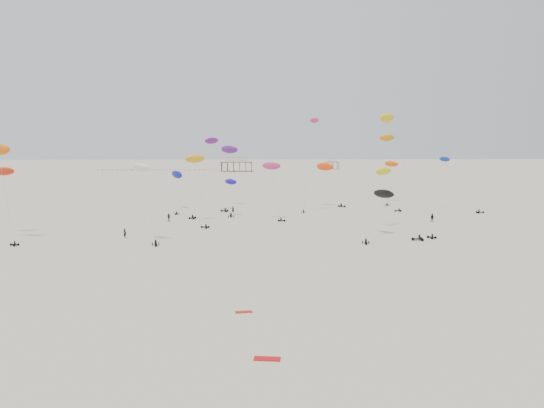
{
  "coord_description": "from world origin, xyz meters",
  "views": [
    {
      "loc": [
        -5.0,
        -6.61,
        17.55
      ],
      "look_at": [
        0.0,
        88.0,
        7.0
      ],
      "focal_mm": 35.0,
      "sensor_mm": 36.0,
      "label": 1
    }
  ],
  "objects": [
    {
      "name": "rig_0",
      "position": [
        21.09,
        93.17,
        6.41
      ],
      "size": [
        8.77,
        13.41,
        13.37
      ],
      "rotation": [
        0.0,
        0.0,
        3.0
      ],
      "color": "black",
      "rests_on": "ground"
    },
    {
      "name": "rig_13",
      "position": [
        -9.31,
        144.2,
        13.92
      ],
      "size": [
        5.98,
        16.86,
        19.79
      ],
      "rotation": [
        0.0,
        0.0,
        1.19
      ],
      "color": "black",
      "rests_on": "ground"
    },
    {
      "name": "pavilion_main",
      "position": [
        -10.0,
        350.0,
        4.22
      ],
      "size": [
        21.0,
        13.0,
        9.8
      ],
      "color": "brown",
      "rests_on": "ground"
    },
    {
      "name": "grounded_kite_a",
      "position": [
        -3.19,
        35.28,
        0.0
      ],
      "size": [
        2.3,
        1.2,
        0.08
      ],
      "primitive_type": "cube",
      "rotation": [
        0.0,
        0.0,
        -0.14
      ],
      "color": "#B90B0C",
      "rests_on": "ground"
    },
    {
      "name": "rig_5",
      "position": [
        39.78,
        153.12,
        9.81
      ],
      "size": [
        7.35,
        14.41,
        15.52
      ],
      "rotation": [
        0.0,
        0.0,
        5.98
      ],
      "color": "black",
      "rests_on": "ground"
    },
    {
      "name": "rig_4",
      "position": [
        -22.56,
        88.2,
        10.2
      ],
      "size": [
        5.82,
        6.58,
        14.58
      ],
      "rotation": [
        0.0,
        0.0,
        3.34
      ],
      "color": "black",
      "rests_on": "ground"
    },
    {
      "name": "spectator_3",
      "position": [
        -7.94,
        130.67,
        0.0
      ],
      "size": [
        0.84,
        0.67,
        2.04
      ],
      "primitive_type": "imported",
      "rotation": [
        0.0,
        0.0,
        2.91
      ],
      "color": "black",
      "rests_on": "ground"
    },
    {
      "name": "rig_8",
      "position": [
        24.88,
        97.98,
        19.13
      ],
      "size": [
        9.79,
        12.73,
        24.9
      ],
      "rotation": [
        0.0,
        0.0,
        0.57
      ],
      "color": "black",
      "rests_on": "ground"
    },
    {
      "name": "rig_17",
      "position": [
        -15.72,
        113.59,
        12.09
      ],
      "size": [
        6.5,
        13.01,
        16.86
      ],
      "rotation": [
        0.0,
        0.0,
        1.17
      ],
      "color": "black",
      "rests_on": "ground"
    },
    {
      "name": "rig_14",
      "position": [
        1.75,
        116.59,
        10.7
      ],
      "size": [
        5.7,
        5.31,
        13.86
      ],
      "rotation": [
        0.0,
        0.0,
        4.17
      ],
      "color": "black",
      "rests_on": "ground"
    },
    {
      "name": "rig_6",
      "position": [
        18.97,
        143.78,
        9.58
      ],
      "size": [
        8.65,
        6.11,
        12.81
      ],
      "rotation": [
        0.0,
        0.0,
        3.99
      ],
      "color": "black",
      "rests_on": "ground"
    },
    {
      "name": "rig_15",
      "position": [
        -23.34,
        138.89,
        8.61
      ],
      "size": [
        4.72,
        16.21,
        14.9
      ],
      "rotation": [
        0.0,
        0.0,
        0.36
      ],
      "color": "black",
      "rests_on": "ground"
    },
    {
      "name": "ground_plane",
      "position": [
        0.0,
        200.0,
        0.0
      ],
      "size": [
        900.0,
        900.0,
        0.0
      ],
      "primitive_type": "plane",
      "color": "#C0B398"
    },
    {
      "name": "rig_10",
      "position": [
        -48.77,
        91.08,
        14.85
      ],
      "size": [
        7.44,
        6.87,
        17.96
      ],
      "rotation": [
        0.0,
        0.0,
        1.19
      ],
      "color": "black",
      "rests_on": "ground"
    },
    {
      "name": "pier_fence",
      "position": [
        -62.0,
        350.0,
        0.77
      ],
      "size": [
        80.2,
        0.2,
        1.5
      ],
      "color": "black",
      "rests_on": "ground"
    },
    {
      "name": "spectator_2",
      "position": [
        -22.48,
        115.75,
        0.0
      ],
      "size": [
        1.47,
        1.23,
        2.19
      ],
      "primitive_type": "imported",
      "rotation": [
        0.0,
        0.0,
        5.79
      ],
      "color": "black",
      "rests_on": "ground"
    },
    {
      "name": "rig_11",
      "position": [
        52.02,
        130.94,
        8.25
      ],
      "size": [
        9.25,
        10.69,
        16.27
      ],
      "rotation": [
        0.0,
        0.0,
        4.68
      ],
      "color": "black",
      "rests_on": "ground"
    },
    {
      "name": "rig_9",
      "position": [
        35.02,
        138.66,
        16.45
      ],
      "size": [
        5.14,
        11.78,
        21.31
      ],
      "rotation": [
        0.0,
        0.0,
        1.47
      ],
      "color": "black",
      "rests_on": "ground"
    },
    {
      "name": "rig_3",
      "position": [
        12.52,
        130.78,
        17.41
      ],
      "size": [
        5.22,
        4.17,
        24.77
      ],
      "rotation": [
        0.0,
        0.0,
        3.06
      ],
      "color": "black",
      "rests_on": "ground"
    },
    {
      "name": "pavilion_small",
      "position": [
        60.0,
        380.0,
        3.49
      ],
      "size": [
        9.0,
        7.0,
        8.0
      ],
      "color": "brown",
      "rests_on": "ground"
    },
    {
      "name": "spectator_1",
      "position": [
        38.05,
        111.43,
        0.0
      ],
      "size": [
        1.3,
        1.15,
        2.3
      ],
      "primitive_type": "imported",
      "rotation": [
        0.0,
        0.0,
        5.71
      ],
      "color": "black",
      "rests_on": "ground"
    },
    {
      "name": "rig_12",
      "position": [
        23.53,
        90.76,
        8.02
      ],
      "size": [
        8.97,
        6.54,
        13.83
      ],
      "rotation": [
        0.0,
        0.0,
        1.49
      ],
      "color": "black",
      "rests_on": "ground"
    },
    {
      "name": "rig_16",
      "position": [
        -14.46,
        129.65,
        13.78
      ],
      "size": [
        7.18,
        17.55,
        22.51
      ],
      "rotation": [
        0.0,
        0.0,
        5.74
      ],
      "color": "black",
      "rests_on": "ground"
    },
    {
      "name": "grounded_kite_b",
      "position": [
        -5.1,
        47.73,
        0.0
      ],
      "size": [
        1.87,
        0.89,
        0.07
      ],
      "primitive_type": "cube",
      "rotation": [
        0.0,
        0.0,
        0.11
      ],
      "color": "#B7130B",
      "rests_on": "ground"
    },
    {
      "name": "spectator_0",
      "position": [
        -27.73,
        94.2,
        0.0
      ],
      "size": [
        0.93,
        0.86,
        2.12
      ],
      "primitive_type": "imported",
      "rotation": [
        0.0,
        0.0,
        2.57
      ],
      "color": "black",
      "rests_on": "ground"
    },
    {
      "name": "rig_1",
      "position": [
        -8.29,
        123.33,
        5.1
      ],
      "size": [
        3.74,
        4.62,
        9.46
      ],
      "rotation": [
        0.0,
        0.0,
        6.35
      ],
      "color": "black",
      "rests_on": "ground"
    }
  ]
}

